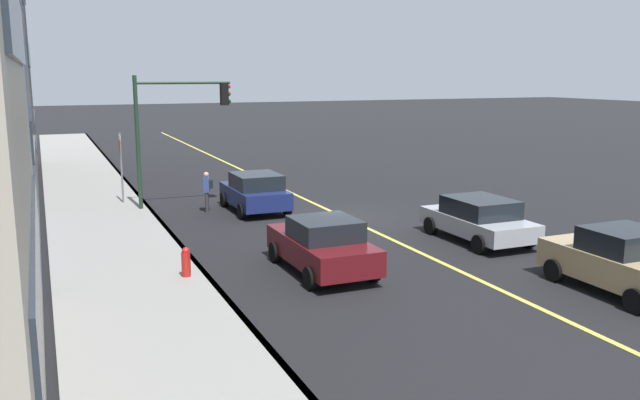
% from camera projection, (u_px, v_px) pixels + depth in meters
% --- Properties ---
extents(ground, '(200.00, 200.00, 0.00)m').
position_uv_depth(ground, '(341.00, 216.00, 25.52)').
color(ground, black).
extents(sidewalk_slab, '(80.00, 3.92, 0.15)m').
position_uv_depth(sidewalk_slab, '(110.00, 235.00, 22.22)').
color(sidewalk_slab, gray).
rests_on(sidewalk_slab, ground).
extents(curb_edge, '(80.00, 0.16, 0.15)m').
position_uv_depth(curb_edge, '(167.00, 230.00, 22.94)').
color(curb_edge, slate).
rests_on(curb_edge, ground).
extents(lane_stripe_center, '(80.00, 0.16, 0.01)m').
position_uv_depth(lane_stripe_center, '(341.00, 216.00, 25.52)').
color(lane_stripe_center, '#D8CC4C').
rests_on(lane_stripe_center, ground).
extents(car_tan, '(3.97, 2.11, 1.63)m').
position_uv_depth(car_tan, '(622.00, 261.00, 16.57)').
color(car_tan, tan).
rests_on(car_tan, ground).
extents(car_navy, '(3.86, 2.04, 1.55)m').
position_uv_depth(car_navy, '(255.00, 192.00, 26.27)').
color(car_navy, navy).
rests_on(car_navy, ground).
extents(car_silver, '(4.15, 2.08, 1.44)m').
position_uv_depth(car_silver, '(479.00, 219.00, 21.62)').
color(car_silver, '#A8AAB2').
rests_on(car_silver, ground).
extents(car_maroon, '(4.13, 2.01, 1.54)m').
position_uv_depth(car_maroon, '(323.00, 245.00, 18.24)').
color(car_maroon, '#591116').
rests_on(car_maroon, ground).
extents(pedestrian_with_backpack, '(0.43, 0.44, 1.60)m').
position_uv_depth(pedestrian_with_backpack, '(207.00, 189.00, 26.18)').
color(pedestrian_with_backpack, '#383838').
rests_on(pedestrian_with_backpack, ground).
extents(traffic_light_mast, '(0.28, 3.85, 5.35)m').
position_uv_depth(traffic_light_mast, '(175.00, 118.00, 26.14)').
color(traffic_light_mast, '#1E3823').
rests_on(traffic_light_mast, ground).
extents(street_sign_post, '(0.60, 0.08, 3.06)m').
position_uv_depth(street_sign_post, '(121.00, 163.00, 27.13)').
color(street_sign_post, slate).
rests_on(street_sign_post, ground).
extents(fire_hydrant, '(0.24, 0.24, 0.94)m').
position_uv_depth(fire_hydrant, '(186.00, 265.00, 17.41)').
color(fire_hydrant, red).
rests_on(fire_hydrant, ground).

